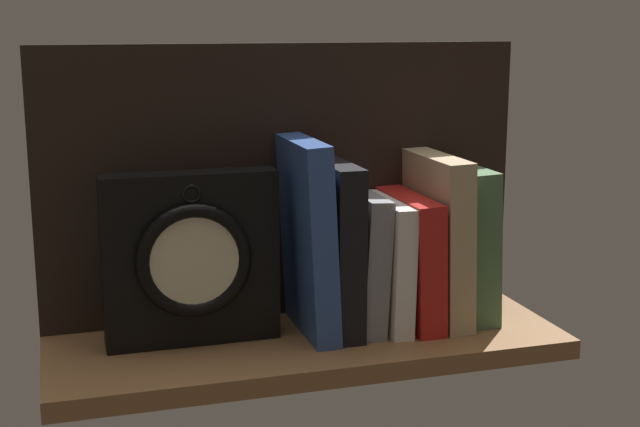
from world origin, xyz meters
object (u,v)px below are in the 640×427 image
book_blue_modern (308,238)px  book_red_requiem (410,259)px  book_gray_chess (362,261)px  book_white_catcher (385,262)px  book_black_skeptic (336,247)px  book_green_romantic (466,242)px  framed_clock (191,259)px  book_tan_shortstories (438,238)px

book_blue_modern → book_red_requiem: (14.41, 0.00, -4.05)cm
book_gray_chess → book_red_requiem: bearing=0.0°
book_gray_chess → book_white_catcher: 3.35cm
book_black_skeptic → book_red_requiem: 10.91cm
book_red_requiem → book_green_romantic: (8.26, 0.00, 1.73)cm
book_green_romantic → book_red_requiem: bearing=180.0°
book_white_catcher → book_green_romantic: book_green_romantic is taller
book_gray_chess → book_white_catcher: size_ratio=1.06×
book_red_requiem → book_green_romantic: book_green_romantic is taller
book_blue_modern → book_gray_chess: bearing=0.0°
book_white_catcher → book_red_requiem: (3.58, 0.00, 0.18)cm
book_red_requiem → book_green_romantic: size_ratio=0.84×
book_black_skeptic → framed_clock: 19.00cm
book_gray_chess → book_tan_shortstories: bearing=0.0°
book_blue_modern → book_green_romantic: bearing=0.0°
book_red_requiem → framed_clock: framed_clock is taller
book_black_skeptic → book_blue_modern: bearing=180.0°
book_black_skeptic → book_white_catcher: book_black_skeptic is taller
book_white_catcher → book_red_requiem: bearing=0.0°
book_tan_shortstories → book_green_romantic: 4.34cm
book_black_skeptic → book_tan_shortstories: book_tan_shortstories is taller
book_green_romantic → book_black_skeptic: bearing=180.0°
book_green_romantic → book_blue_modern: bearing=180.0°
book_white_catcher → book_green_romantic: 12.00cm
book_tan_shortstories → book_gray_chess: bearing=180.0°
book_green_romantic → framed_clock: size_ratio=0.95×
book_blue_modern → framed_clock: (-15.20, 0.29, -1.71)cm
book_black_skeptic → book_green_romantic: (18.88, 0.00, -0.78)cm
framed_clock → book_gray_chess: bearing=-0.7°
book_gray_chess → book_red_requiem: 6.90cm
book_blue_modern → book_gray_chess: (7.52, 0.00, -3.71)cm
book_gray_chess → framed_clock: framed_clock is taller
book_gray_chess → book_red_requiem: (6.89, 0.00, -0.34)cm
book_black_skeptic → framed_clock: book_black_skeptic is taller
book_white_catcher → book_tan_shortstories: 8.10cm
book_black_skeptic → framed_clock: size_ratio=1.02×
book_green_romantic → framed_clock: (-37.87, 0.29, 0.61)cm
book_white_catcher → book_red_requiem: book_red_requiem is taller
book_red_requiem → book_tan_shortstories: 4.80cm
book_blue_modern → book_green_romantic: 22.80cm
book_black_skeptic → book_white_catcher: (7.04, 0.00, -2.68)cm
book_green_romantic → book_tan_shortstories: bearing=180.0°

